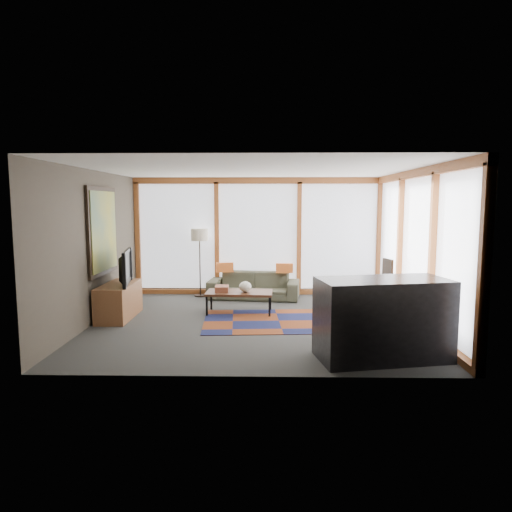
{
  "coord_description": "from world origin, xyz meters",
  "views": [
    {
      "loc": [
        0.16,
        -7.69,
        2.04
      ],
      "look_at": [
        0.0,
        0.4,
        1.1
      ],
      "focal_mm": 32.0,
      "sensor_mm": 36.0,
      "label": 1
    }
  ],
  "objects_px": {
    "bar_counter": "(383,319)",
    "coffee_table": "(239,302)",
    "bookshelf": "(392,303)",
    "sofa": "(254,285)",
    "television": "(121,267)",
    "floor_lamp": "(200,263)",
    "tv_console": "(119,301)"
  },
  "relations": [
    {
      "from": "bookshelf",
      "to": "tv_console",
      "type": "bearing_deg",
      "value": -178.97
    },
    {
      "from": "floor_lamp",
      "to": "television",
      "type": "height_order",
      "value": "floor_lamp"
    },
    {
      "from": "sofa",
      "to": "tv_console",
      "type": "distance_m",
      "value": 2.91
    },
    {
      "from": "bar_counter",
      "to": "coffee_table",
      "type": "bearing_deg",
      "value": 118.66
    },
    {
      "from": "sofa",
      "to": "coffee_table",
      "type": "distance_m",
      "value": 1.34
    },
    {
      "from": "sofa",
      "to": "floor_lamp",
      "type": "relative_size",
      "value": 1.3
    },
    {
      "from": "bookshelf",
      "to": "bar_counter",
      "type": "bearing_deg",
      "value": -108.59
    },
    {
      "from": "coffee_table",
      "to": "tv_console",
      "type": "distance_m",
      "value": 2.17
    },
    {
      "from": "floor_lamp",
      "to": "sofa",
      "type": "bearing_deg",
      "value": -10.4
    },
    {
      "from": "coffee_table",
      "to": "tv_console",
      "type": "height_order",
      "value": "tv_console"
    },
    {
      "from": "bookshelf",
      "to": "bar_counter",
      "type": "relative_size",
      "value": 1.25
    },
    {
      "from": "floor_lamp",
      "to": "bar_counter",
      "type": "bearing_deg",
      "value": -53.35
    },
    {
      "from": "floor_lamp",
      "to": "bar_counter",
      "type": "xyz_separation_m",
      "value": [
        2.97,
        -3.99,
        -0.21
      ]
    },
    {
      "from": "floor_lamp",
      "to": "bookshelf",
      "type": "distance_m",
      "value": 4.15
    },
    {
      "from": "floor_lamp",
      "to": "bar_counter",
      "type": "distance_m",
      "value": 4.98
    },
    {
      "from": "sofa",
      "to": "floor_lamp",
      "type": "distance_m",
      "value": 1.29
    },
    {
      "from": "sofa",
      "to": "bookshelf",
      "type": "distance_m",
      "value": 2.99
    },
    {
      "from": "television",
      "to": "bar_counter",
      "type": "xyz_separation_m",
      "value": [
        4.08,
        -2.02,
        -0.38
      ]
    },
    {
      "from": "coffee_table",
      "to": "tv_console",
      "type": "bearing_deg",
      "value": -169.57
    },
    {
      "from": "coffee_table",
      "to": "tv_console",
      "type": "xyz_separation_m",
      "value": [
        -2.13,
        -0.39,
        0.1
      ]
    },
    {
      "from": "sofa",
      "to": "bookshelf",
      "type": "relative_size",
      "value": 0.92
    },
    {
      "from": "television",
      "to": "bookshelf",
      "type": "bearing_deg",
      "value": -98.7
    },
    {
      "from": "sofa",
      "to": "bar_counter",
      "type": "bearing_deg",
      "value": -58.01
    },
    {
      "from": "floor_lamp",
      "to": "television",
      "type": "distance_m",
      "value": 2.27
    },
    {
      "from": "bookshelf",
      "to": "television",
      "type": "bearing_deg",
      "value": -178.44
    },
    {
      "from": "bar_counter",
      "to": "sofa",
      "type": "bearing_deg",
      "value": 104.61
    },
    {
      "from": "floor_lamp",
      "to": "coffee_table",
      "type": "relative_size",
      "value": 1.22
    },
    {
      "from": "tv_console",
      "to": "bar_counter",
      "type": "bearing_deg",
      "value": -26.48
    },
    {
      "from": "bookshelf",
      "to": "tv_console",
      "type": "xyz_separation_m",
      "value": [
        -4.87,
        -0.09,
        0.04
      ]
    },
    {
      "from": "bookshelf",
      "to": "bar_counter",
      "type": "distance_m",
      "value": 2.29
    },
    {
      "from": "bar_counter",
      "to": "bookshelf",
      "type": "bearing_deg",
      "value": 60.67
    },
    {
      "from": "coffee_table",
      "to": "television",
      "type": "xyz_separation_m",
      "value": [
        -2.06,
        -0.44,
        0.71
      ]
    }
  ]
}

